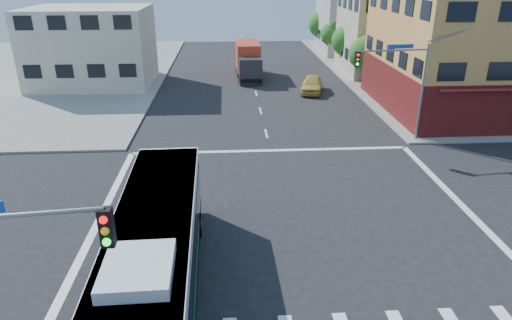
{
  "coord_description": "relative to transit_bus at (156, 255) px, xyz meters",
  "views": [
    {
      "loc": [
        -2.87,
        -19.78,
        11.76
      ],
      "look_at": [
        -1.45,
        2.57,
        2.26
      ],
      "focal_mm": 32.0,
      "sensor_mm": 36.0,
      "label": 1
    }
  ],
  "objects": [
    {
      "name": "corner_building_ne",
      "position": [
        25.64,
        23.94,
        3.94
      ],
      "size": [
        18.1,
        15.44,
        14.0
      ],
      "color": "#C09544",
      "rests_on": "ground"
    },
    {
      "name": "street_tree_a",
      "position": [
        17.55,
        33.39,
        1.64
      ],
      "size": [
        3.6,
        3.6,
        5.53
      ],
      "color": "#392214",
      "rests_on": "ground"
    },
    {
      "name": "ground",
      "position": [
        5.65,
        5.47,
        -1.94
      ],
      "size": [
        120.0,
        120.0,
        0.0
      ],
      "primitive_type": "plane",
      "color": "black",
      "rests_on": "ground"
    },
    {
      "name": "building_east_near",
      "position": [
        22.63,
        39.45,
        2.56
      ],
      "size": [
        12.06,
        10.06,
        9.0
      ],
      "color": "#BAAA8E",
      "rests_on": "ground"
    },
    {
      "name": "parked_car",
      "position": [
        11.32,
        30.6,
        -1.1
      ],
      "size": [
        3.16,
        5.27,
        1.68
      ],
      "primitive_type": "imported",
      "rotation": [
        0.0,
        0.0,
        -0.26
      ],
      "color": "gold",
      "rests_on": "ground"
    },
    {
      "name": "building_west",
      "position": [
        -11.37,
        35.45,
        2.06
      ],
      "size": [
        12.06,
        10.06,
        8.0
      ],
      "color": "#BEB29D",
      "rests_on": "ground"
    },
    {
      "name": "street_tree_d",
      "position": [
        17.55,
        57.39,
        1.94
      ],
      "size": [
        4.0,
        4.0,
        6.03
      ],
      "color": "#392214",
      "rests_on": "ground"
    },
    {
      "name": "box_truck",
      "position": [
        5.22,
        37.79,
        -0.09
      ],
      "size": [
        2.71,
        8.55,
        3.82
      ],
      "rotation": [
        0.0,
        0.0,
        0.02
      ],
      "color": "#26262A",
      "rests_on": "ground"
    },
    {
      "name": "transit_bus",
      "position": [
        0.0,
        0.0,
        0.0
      ],
      "size": [
        3.26,
        13.5,
        3.98
      ],
      "rotation": [
        0.0,
        0.0,
        0.03
      ],
      "color": "black",
      "rests_on": "ground"
    },
    {
      "name": "signal_mast_ne",
      "position": [
        14.73,
        16.08,
        3.04
      ],
      "size": [
        7.91,
        1.13,
        8.07
      ],
      "color": "slate",
      "rests_on": "ground"
    },
    {
      "name": "building_east_far",
      "position": [
        22.63,
        53.44,
        3.06
      ],
      "size": [
        12.06,
        10.06,
        10.0
      ],
      "color": "#A6A6A1",
      "rests_on": "ground"
    },
    {
      "name": "street_tree_b",
      "position": [
        17.55,
        41.39,
        1.81
      ],
      "size": [
        3.8,
        3.8,
        5.79
      ],
      "color": "#392214",
      "rests_on": "ground"
    },
    {
      "name": "street_tree_c",
      "position": [
        17.55,
        49.39,
        1.52
      ],
      "size": [
        3.4,
        3.4,
        5.29
      ],
      "color": "#392214",
      "rests_on": "ground"
    }
  ]
}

